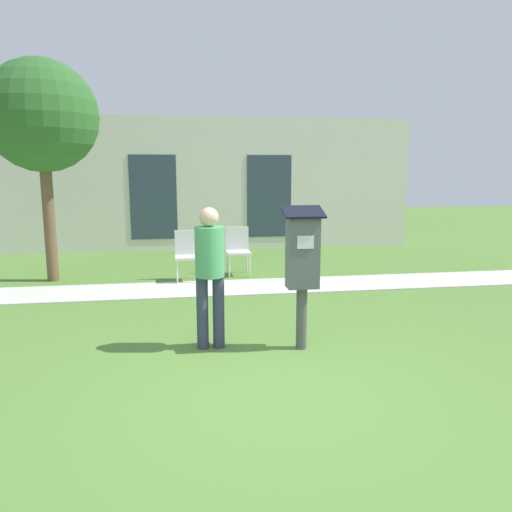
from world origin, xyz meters
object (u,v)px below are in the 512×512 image
person_standing (210,267)px  outdoor_chair_left (188,251)px  parking_meter (303,259)px  outdoor_chair_middle (238,247)px

person_standing → outdoor_chair_left: size_ratio=1.76×
outdoor_chair_left → parking_meter: bearing=-76.3°
parking_meter → outdoor_chair_middle: parking_meter is taller
parking_meter → outdoor_chair_middle: size_ratio=1.77×
parking_meter → outdoor_chair_left: (-1.18, 3.64, -0.49)m
outdoor_chair_middle → parking_meter: bearing=-97.8°
outdoor_chair_left → outdoor_chair_middle: (0.95, 0.39, 0.00)m
outdoor_chair_left → person_standing: bearing=-91.2°
person_standing → outdoor_chair_left: bearing=99.1°
parking_meter → person_standing: (-1.00, 0.18, -0.09)m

